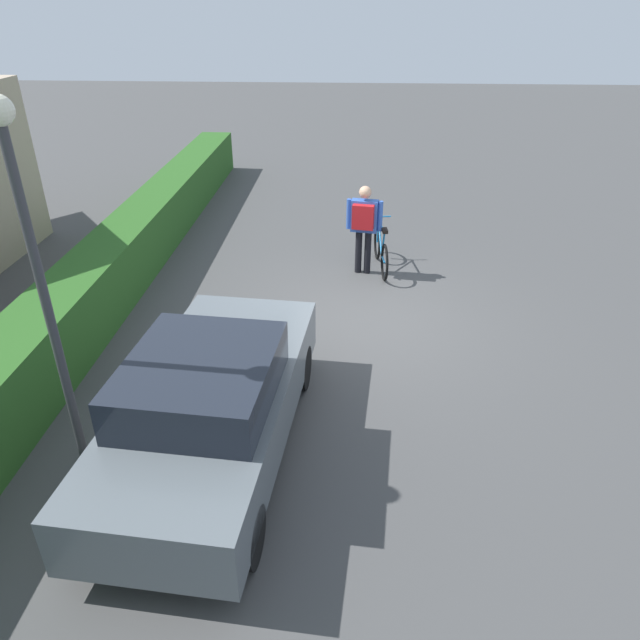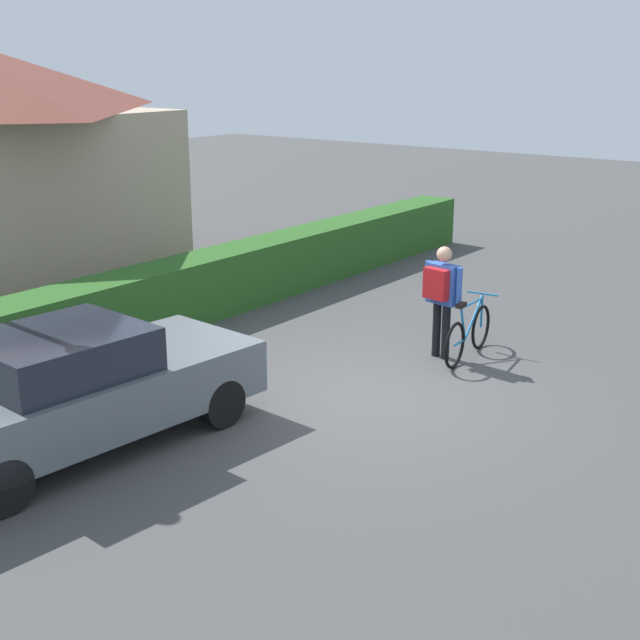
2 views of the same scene
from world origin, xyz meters
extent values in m
plane|color=#434343|center=(0.00, 0.00, 0.00)|extent=(60.00, 60.00, 0.00)
cube|color=#29591F|center=(0.00, 4.53, 0.55)|extent=(19.41, 0.90, 1.10)
cube|color=slate|center=(-3.42, 1.83, 0.65)|extent=(4.48, 2.13, 0.67)
cube|color=#1E232D|center=(-3.68, 1.85, 1.23)|extent=(1.98, 1.70, 0.51)
cylinder|color=black|center=(-1.88, 2.49, 0.31)|extent=(0.63, 0.23, 0.62)
cylinder|color=black|center=(-2.02, 0.91, 0.31)|extent=(0.63, 0.23, 0.62)
cylinder|color=black|center=(-4.83, 2.74, 0.31)|extent=(0.63, 0.23, 0.62)
cylinder|color=black|center=(-4.96, 1.17, 0.31)|extent=(0.63, 0.23, 0.62)
torus|color=black|center=(2.68, -0.26, 0.35)|extent=(0.71, 0.12, 0.71)
torus|color=black|center=(1.62, -0.37, 0.35)|extent=(0.71, 0.12, 0.71)
cylinder|color=#1972B2|center=(2.35, -0.29, 0.61)|extent=(0.68, 0.11, 0.56)
cylinder|color=#1972B2|center=(1.91, -0.34, 0.62)|extent=(0.26, 0.06, 0.58)
cylinder|color=#1972B2|center=(2.21, -0.31, 0.86)|extent=(0.83, 0.12, 0.08)
cylinder|color=#1972B2|center=(1.82, -0.35, 0.35)|extent=(0.41, 0.08, 0.05)
cylinder|color=#1972B2|center=(2.68, -0.26, 0.61)|extent=(0.04, 0.04, 0.52)
cube|color=black|center=(1.80, -0.35, 0.93)|extent=(0.23, 0.12, 0.06)
cylinder|color=#1972B2|center=(2.68, -0.26, 0.90)|extent=(0.08, 0.50, 0.03)
cylinder|color=black|center=(1.95, 0.13, 0.43)|extent=(0.13, 0.13, 0.86)
cylinder|color=black|center=(1.92, -0.05, 0.43)|extent=(0.13, 0.13, 0.86)
cube|color=#3359B2|center=(1.94, 0.04, 1.17)|extent=(0.28, 0.53, 0.61)
sphere|color=tan|center=(1.94, 0.04, 1.62)|extent=(0.23, 0.23, 0.23)
cylinder|color=#3359B2|center=(1.99, 0.34, 1.18)|extent=(0.09, 0.09, 0.58)
cylinder|color=#3359B2|center=(1.89, -0.25, 1.18)|extent=(0.09, 0.09, 0.58)
cube|color=red|center=(1.78, 0.07, 1.20)|extent=(0.23, 0.42, 0.46)
cylinder|color=#38383D|center=(-3.74, 3.33, 1.94)|extent=(0.10, 0.10, 3.88)
camera|label=1|loc=(-8.89, 0.27, 4.89)|focal=33.37mm
camera|label=2|loc=(-9.32, -6.11, 4.46)|focal=48.79mm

